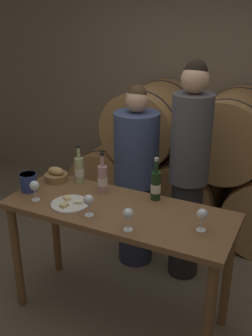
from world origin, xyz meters
name	(u,v)px	position (x,y,z in m)	size (l,w,h in m)	color
ground_plane	(119,313)	(0.00, 0.00, 0.00)	(10.00, 10.00, 0.00)	#726654
stone_wall_back	(210,65)	(0.00, 2.14, 1.60)	(10.00, 0.12, 3.20)	#7F705B
barrel_stack	(188,165)	(0.00, 1.57, 0.65)	(2.45, 0.89, 1.45)	#A87A47
tasting_table	(118,226)	(0.00, 0.00, 0.77)	(1.59, 0.61, 0.91)	brown
person_left	(136,179)	(-0.19, 0.70, 0.81)	(0.38, 0.38, 1.61)	#2D334C
person_right	(189,173)	(0.27, 0.70, 0.95)	(0.31, 0.31, 1.83)	#232326
wine_bottle_red	(156,185)	(0.18, 0.24, 1.02)	(0.07, 0.07, 0.32)	#193819
wine_bottle_white	(79,170)	(-0.46, 0.25, 1.02)	(0.07, 0.07, 0.31)	#ADBC7F
wine_bottle_rose	(103,178)	(-0.22, 0.18, 1.02)	(0.07, 0.07, 0.31)	#BC8E93
blue_crock	(29,182)	(-0.72, -0.05, 0.99)	(0.13, 0.13, 0.14)	navy
bread_basket	(56,175)	(-0.64, 0.19, 0.96)	(0.18, 0.18, 0.11)	olive
cheese_plate	(70,204)	(-0.32, -0.11, 0.92)	(0.26, 0.26, 0.04)	white
wine_glass_far_left	(34,186)	(-0.58, -0.15, 1.02)	(0.07, 0.07, 0.15)	white
wine_glass_left	(89,201)	(-0.13, -0.17, 1.02)	(0.07, 0.07, 0.15)	white
wine_glass_center	(128,214)	(0.18, -0.22, 1.02)	(0.07, 0.07, 0.15)	white
wine_glass_right	(202,215)	(0.59, -0.03, 1.02)	(0.07, 0.07, 0.15)	white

